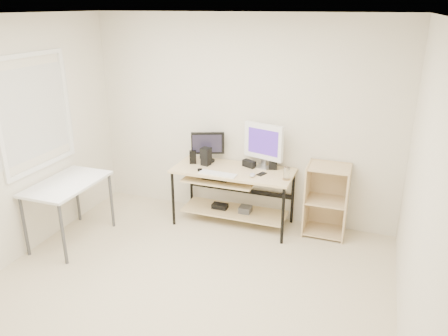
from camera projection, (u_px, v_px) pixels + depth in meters
room at (161, 169)px, 3.86m from camera, size 4.01×4.01×2.62m
desk at (231, 185)px, 5.52m from camera, size 1.50×0.65×0.75m
side_table at (67, 189)px, 5.07m from camera, size 0.60×1.00×0.75m
shelf_unit at (327, 199)px, 5.32m from camera, size 0.50×0.40×0.90m
black_monitor at (208, 145)px, 5.64m from camera, size 0.41×0.20×0.39m
white_imac at (264, 143)px, 5.38m from camera, size 0.52×0.20×0.57m
keyboard at (218, 174)px, 5.27m from camera, size 0.47×0.16×0.02m
mouse at (252, 175)px, 5.21m from camera, size 0.08×0.12×0.04m
center_speaker at (249, 164)px, 5.50m from camera, size 0.19×0.14×0.09m
speaker_left at (206, 156)px, 5.54m from camera, size 0.13×0.13×0.23m
speaker_right at (273, 164)px, 5.44m from camera, size 0.13×0.13×0.12m
audio_controller at (193, 157)px, 5.61m from camera, size 0.10×0.08×0.17m
volume_puck at (200, 170)px, 5.38m from camera, size 0.08×0.08×0.03m
smartphone at (262, 174)px, 5.28m from camera, size 0.12×0.15×0.01m
coaster at (286, 179)px, 5.12m from camera, size 0.10×0.10×0.01m
drinking_glass at (287, 173)px, 5.10m from camera, size 0.08×0.08×0.15m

